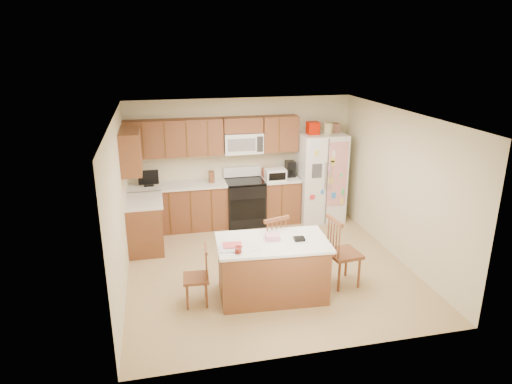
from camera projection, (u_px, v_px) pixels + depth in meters
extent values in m
plane|color=tan|center=(268.00, 267.00, 7.54)|extent=(4.50, 4.50, 0.00)
cube|color=beige|center=(241.00, 160.00, 9.23)|extent=(4.50, 0.10, 2.50)
cube|color=beige|center=(318.00, 259.00, 5.07)|extent=(4.50, 0.10, 2.50)
cube|color=beige|center=(120.00, 206.00, 6.68)|extent=(0.10, 4.50, 2.50)
cube|color=beige|center=(399.00, 186.00, 7.62)|extent=(0.10, 4.50, 2.50)
cube|color=white|center=(269.00, 115.00, 6.75)|extent=(4.50, 4.50, 0.04)
cube|color=brown|center=(179.00, 208.00, 8.94)|extent=(1.87, 0.60, 0.88)
cube|color=brown|center=(280.00, 200.00, 9.36)|extent=(0.72, 0.60, 0.88)
cube|color=brown|center=(145.00, 225.00, 8.09)|extent=(0.60, 0.95, 0.88)
cube|color=white|center=(178.00, 185.00, 8.78)|extent=(1.87, 0.64, 0.04)
cube|color=white|center=(280.00, 179.00, 9.21)|extent=(0.72, 0.64, 0.04)
cube|color=white|center=(144.00, 201.00, 7.94)|extent=(0.64, 0.95, 0.04)
cube|color=brown|center=(174.00, 138.00, 8.63)|extent=(1.85, 0.33, 0.70)
cube|color=brown|center=(280.00, 133.00, 9.06)|extent=(0.70, 0.33, 0.70)
cube|color=brown|center=(242.00, 125.00, 8.84)|extent=(0.76, 0.33, 0.29)
cube|color=brown|center=(131.00, 151.00, 7.63)|extent=(0.33, 0.95, 0.70)
cube|color=#52330E|center=(143.00, 141.00, 8.35)|extent=(0.02, 0.01, 0.66)
cube|color=#52330E|center=(148.00, 216.00, 8.53)|extent=(0.02, 0.01, 0.84)
cube|color=#52330E|center=(165.00, 140.00, 8.43)|extent=(0.02, 0.01, 0.66)
cube|color=#52330E|center=(170.00, 214.00, 8.61)|extent=(0.02, 0.01, 0.84)
cube|color=#52330E|center=(187.00, 139.00, 8.52)|extent=(0.02, 0.01, 0.66)
cube|color=#52330E|center=(191.00, 212.00, 8.70)|extent=(0.02, 0.01, 0.84)
cube|color=#52330E|center=(208.00, 138.00, 8.60)|extent=(0.01, 0.01, 0.66)
cube|color=#52330E|center=(212.00, 211.00, 8.78)|extent=(0.01, 0.01, 0.84)
cube|color=#52330E|center=(279.00, 135.00, 8.89)|extent=(0.01, 0.01, 0.66)
cube|color=#52330E|center=(282.00, 205.00, 9.07)|extent=(0.01, 0.01, 0.84)
cube|color=white|center=(243.00, 143.00, 8.93)|extent=(0.76, 0.38, 0.40)
cube|color=slate|center=(242.00, 145.00, 8.74)|extent=(0.54, 0.01, 0.24)
cube|color=#262626|center=(260.00, 144.00, 8.81)|extent=(0.12, 0.01, 0.30)
cube|color=brown|center=(212.00, 177.00, 8.89)|extent=(0.10, 0.14, 0.22)
cube|color=black|center=(149.00, 185.00, 8.69)|extent=(0.18, 0.12, 0.02)
cube|color=black|center=(148.00, 177.00, 8.64)|extent=(0.38, 0.03, 0.28)
cube|color=#AE3E2D|center=(272.00, 173.00, 9.22)|extent=(0.35, 0.22, 0.18)
cube|color=white|center=(275.00, 175.00, 9.01)|extent=(0.40, 0.28, 0.23)
cube|color=black|center=(277.00, 177.00, 8.88)|extent=(0.34, 0.01, 0.15)
cube|color=black|center=(290.00, 169.00, 9.25)|extent=(0.18, 0.22, 0.32)
cylinder|color=black|center=(291.00, 173.00, 9.21)|extent=(0.12, 0.12, 0.12)
cube|color=black|center=(245.00, 203.00, 9.19)|extent=(0.76, 0.64, 0.88)
cube|color=black|center=(248.00, 209.00, 8.90)|extent=(0.68, 0.01, 0.42)
cube|color=black|center=(244.00, 181.00, 9.04)|extent=(0.76, 0.64, 0.03)
cube|color=white|center=(242.00, 171.00, 9.24)|extent=(0.76, 0.10, 0.20)
cube|color=white|center=(320.00, 177.00, 9.32)|extent=(0.90, 0.75, 1.80)
cube|color=#4C4C4C|center=(327.00, 182.00, 8.97)|extent=(0.02, 0.01, 1.75)
cube|color=silver|center=(325.00, 176.00, 8.89)|extent=(0.02, 0.03, 0.55)
cube|color=silver|center=(330.00, 175.00, 8.91)|extent=(0.02, 0.03, 0.55)
cube|color=#3F3F44|center=(317.00, 171.00, 8.84)|extent=(0.20, 0.01, 0.28)
cube|color=#D84C59|center=(337.00, 175.00, 8.96)|extent=(0.42, 0.01, 1.30)
cube|color=#BE1400|center=(313.00, 128.00, 8.96)|extent=(0.22, 0.22, 0.24)
cylinder|color=tan|center=(328.00, 128.00, 8.98)|extent=(0.18, 0.18, 0.22)
cube|color=brown|center=(334.00, 128.00, 9.14)|extent=(0.18, 0.20, 0.18)
cube|color=brown|center=(272.00, 270.00, 6.58)|extent=(1.55, 0.94, 0.82)
cube|color=white|center=(273.00, 242.00, 6.44)|extent=(1.63, 1.02, 0.04)
cylinder|color=#BE1400|center=(238.00, 251.00, 6.07)|extent=(0.08, 0.08, 0.06)
cylinder|color=white|center=(238.00, 250.00, 6.06)|extent=(0.09, 0.09, 0.09)
cube|color=#D79996|center=(272.00, 237.00, 6.48)|extent=(0.21, 0.16, 0.07)
cube|color=black|center=(299.00, 239.00, 6.46)|extent=(0.16, 0.13, 0.04)
cube|color=white|center=(231.00, 249.00, 6.19)|extent=(0.32, 0.26, 0.01)
cube|color=#D84C4C|center=(232.00, 245.00, 6.27)|extent=(0.27, 0.22, 0.01)
cylinder|color=white|center=(257.00, 250.00, 6.16)|extent=(0.14, 0.04, 0.01)
cube|color=brown|center=(196.00, 278.00, 6.37)|extent=(0.38, 0.40, 0.04)
cylinder|color=brown|center=(187.00, 287.00, 6.56)|extent=(0.03, 0.03, 0.38)
cylinder|color=brown|center=(187.00, 298.00, 6.28)|extent=(0.03, 0.03, 0.38)
cylinder|color=brown|center=(206.00, 285.00, 6.60)|extent=(0.03, 0.03, 0.38)
cylinder|color=brown|center=(207.00, 296.00, 6.32)|extent=(0.03, 0.03, 0.38)
cylinder|color=brown|center=(206.00, 258.00, 6.45)|extent=(0.02, 0.02, 0.43)
cylinder|color=brown|center=(206.00, 260.00, 6.38)|extent=(0.02, 0.02, 0.43)
cylinder|color=brown|center=(206.00, 263.00, 6.32)|extent=(0.02, 0.02, 0.43)
cylinder|color=brown|center=(206.00, 265.00, 6.26)|extent=(0.02, 0.02, 0.43)
cylinder|color=brown|center=(207.00, 267.00, 6.20)|extent=(0.02, 0.02, 0.43)
cube|color=brown|center=(206.00, 249.00, 6.25)|extent=(0.06, 0.36, 0.04)
cube|color=brown|center=(270.00, 247.00, 7.12)|extent=(0.55, 0.54, 0.05)
cylinder|color=brown|center=(274.00, 255.00, 7.42)|extent=(0.04, 0.04, 0.46)
cylinder|color=brown|center=(255.00, 260.00, 7.25)|extent=(0.04, 0.04, 0.46)
cylinder|color=brown|center=(285.00, 263.00, 7.15)|extent=(0.04, 0.04, 0.46)
cylinder|color=brown|center=(265.00, 269.00, 6.98)|extent=(0.04, 0.04, 0.46)
cylinder|color=brown|center=(285.00, 233.00, 6.96)|extent=(0.02, 0.02, 0.51)
cylinder|color=brown|center=(281.00, 234.00, 6.92)|extent=(0.02, 0.02, 0.51)
cylinder|color=brown|center=(276.00, 235.00, 6.88)|extent=(0.02, 0.02, 0.51)
cylinder|color=brown|center=(272.00, 236.00, 6.85)|extent=(0.02, 0.02, 0.51)
cylinder|color=brown|center=(267.00, 237.00, 6.81)|extent=(0.02, 0.02, 0.51)
cube|color=brown|center=(277.00, 219.00, 6.80)|extent=(0.42, 0.17, 0.05)
cube|color=brown|center=(344.00, 254.00, 6.87)|extent=(0.50, 0.52, 0.05)
cylinder|color=brown|center=(359.00, 273.00, 6.83)|extent=(0.04, 0.04, 0.48)
cylinder|color=brown|center=(346.00, 262.00, 7.17)|extent=(0.04, 0.04, 0.48)
cylinder|color=brown|center=(339.00, 277.00, 6.73)|extent=(0.04, 0.04, 0.48)
cylinder|color=brown|center=(327.00, 265.00, 7.07)|extent=(0.04, 0.04, 0.48)
cylinder|color=brown|center=(339.00, 242.00, 6.57)|extent=(0.02, 0.02, 0.54)
cylinder|color=brown|center=(336.00, 240.00, 6.64)|extent=(0.02, 0.02, 0.54)
cylinder|color=brown|center=(334.00, 238.00, 6.72)|extent=(0.02, 0.02, 0.54)
cylinder|color=brown|center=(331.00, 235.00, 6.79)|extent=(0.02, 0.02, 0.54)
cylinder|color=brown|center=(328.00, 233.00, 6.87)|extent=(0.02, 0.02, 0.54)
cube|color=brown|center=(335.00, 221.00, 6.63)|extent=(0.10, 0.45, 0.06)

